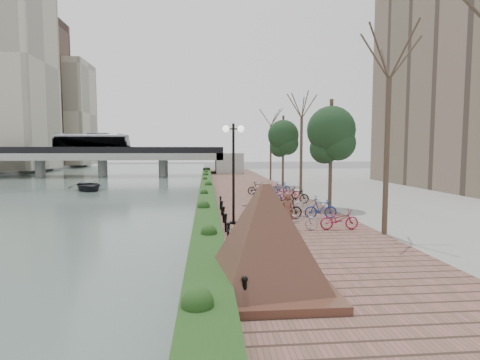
{
  "coord_description": "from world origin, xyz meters",
  "views": [
    {
      "loc": [
        0.6,
        -12.84,
        4.02
      ],
      "look_at": [
        2.81,
        11.86,
        2.0
      ],
      "focal_mm": 28.0,
      "sensor_mm": 36.0,
      "label": 1
    }
  ],
  "objects": [
    {
      "name": "chain_fence",
      "position": [
        1.4,
        2.0,
        0.85
      ],
      "size": [
        0.1,
        14.1,
        0.7
      ],
      "color": "black",
      "rests_on": "promenade"
    },
    {
      "name": "boat",
      "position": [
        -11.0,
        24.87,
        0.49
      ],
      "size": [
        4.99,
        5.55,
        0.95
      ],
      "primitive_type": "imported",
      "rotation": [
        0.0,
        0.0,
        0.48
      ],
      "color": "black",
      "rests_on": "river_water"
    },
    {
      "name": "street_trees",
      "position": [
        8.0,
        12.68,
        3.69
      ],
      "size": [
        3.2,
        37.12,
        6.8
      ],
      "color": "#3C2F24",
      "rests_on": "promenade"
    },
    {
      "name": "bicycle_parking",
      "position": [
        5.5,
        9.37,
        0.97
      ],
      "size": [
        2.4,
        14.69,
        1.0
      ],
      "color": "#A4A3A8",
      "rests_on": "promenade"
    },
    {
      "name": "bridge",
      "position": [
        -15.29,
        45.0,
        3.37
      ],
      "size": [
        36.0,
        10.77,
        6.5
      ],
      "color": "#A5A49F",
      "rests_on": "ground"
    },
    {
      "name": "promenade",
      "position": [
        4.0,
        17.5,
        0.25
      ],
      "size": [
        8.0,
        75.0,
        0.5
      ],
      "primitive_type": "cube",
      "color": "brown",
      "rests_on": "ground"
    },
    {
      "name": "river_water",
      "position": [
        -15.0,
        25.0,
        0.01
      ],
      "size": [
        30.0,
        130.0,
        0.02
      ],
      "primitive_type": "cube",
      "color": "#4C5F57",
      "rests_on": "ground"
    },
    {
      "name": "motorcycle",
      "position": [
        2.45,
        2.84,
        1.04
      ],
      "size": [
        0.6,
        1.73,
        1.07
      ],
      "primitive_type": null,
      "rotation": [
        0.0,
        0.0,
        0.03
      ],
      "color": "black",
      "rests_on": "promenade"
    },
    {
      "name": "ground",
      "position": [
        0.0,
        0.0,
        0.0
      ],
      "size": [
        220.0,
        220.0,
        0.0
      ],
      "primitive_type": "plane",
      "color": "#59595B",
      "rests_on": "ground"
    },
    {
      "name": "granite_monument",
      "position": [
        2.04,
        -3.79,
        1.86
      ],
      "size": [
        5.11,
        5.11,
        2.69
      ],
      "color": "#43281C",
      "rests_on": "promenade"
    },
    {
      "name": "pedestrian",
      "position": [
        4.0,
        2.74,
        1.35
      ],
      "size": [
        0.64,
        0.44,
        1.7
      ],
      "primitive_type": "imported",
      "rotation": [
        0.0,
        0.0,
        3.08
      ],
      "color": "brown",
      "rests_on": "promenade"
    },
    {
      "name": "lamppost",
      "position": [
        1.86,
        4.71,
        3.92
      ],
      "size": [
        1.02,
        0.32,
        4.73
      ],
      "color": "black",
      "rests_on": "promenade"
    },
    {
      "name": "hedge",
      "position": [
        0.6,
        20.0,
        0.8
      ],
      "size": [
        1.1,
        56.0,
        0.6
      ],
      "primitive_type": "cube",
      "color": "#193C15",
      "rests_on": "promenade"
    },
    {
      "name": "inland_pavement",
      "position": [
        20.0,
        17.5,
        0.25
      ],
      "size": [
        24.0,
        75.0,
        0.5
      ],
      "primitive_type": "cube",
      "color": "gray",
      "rests_on": "ground"
    }
  ]
}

